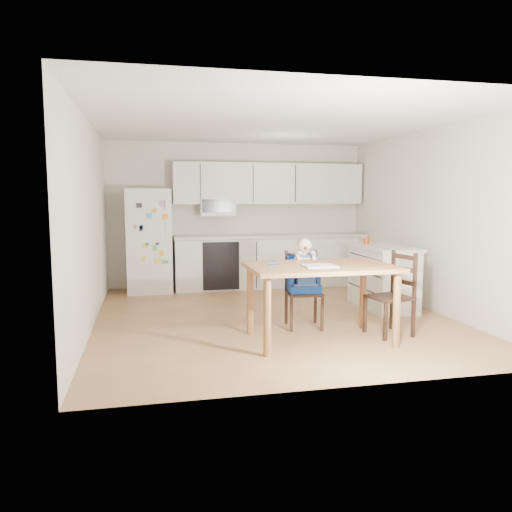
{
  "coord_description": "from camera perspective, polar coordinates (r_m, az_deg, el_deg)",
  "views": [
    {
      "loc": [
        -1.59,
        -6.23,
        1.57
      ],
      "look_at": [
        -0.34,
        -0.56,
        0.88
      ],
      "focal_mm": 35.0,
      "sensor_mm": 36.0,
      "label": 1
    }
  ],
  "objects": [
    {
      "name": "room",
      "position": [
        6.9,
        0.9,
        4.1
      ],
      "size": [
        4.52,
        5.01,
        2.51
      ],
      "color": "brown",
      "rests_on": "ground"
    },
    {
      "name": "refrigerator",
      "position": [
        8.41,
        -12.12,
        1.71
      ],
      "size": [
        0.72,
        0.7,
        1.7
      ],
      "primitive_type": "cube",
      "color": "silver",
      "rests_on": "ground"
    },
    {
      "name": "kitchen_run",
      "position": [
        8.75,
        1.44,
        2.23
      ],
      "size": [
        3.37,
        0.62,
        2.15
      ],
      "color": "silver",
      "rests_on": "ground"
    },
    {
      "name": "kitchen_island",
      "position": [
        7.29,
        14.28,
        -2.31
      ],
      "size": [
        0.63,
        1.2,
        0.89
      ],
      "color": "silver",
      "rests_on": "ground"
    },
    {
      "name": "red_cup",
      "position": [
        7.44,
        12.5,
        1.71
      ],
      "size": [
        0.08,
        0.08,
        0.1
      ],
      "primitive_type": "cylinder",
      "color": "#B43710",
      "rests_on": "kitchen_island"
    },
    {
      "name": "dining_table",
      "position": [
        5.45,
        7.37,
        -2.19
      ],
      "size": [
        1.57,
        1.01,
        0.84
      ],
      "color": "brown",
      "rests_on": "ground"
    },
    {
      "name": "napkin",
      "position": [
        5.31,
        7.23,
        -1.12
      ],
      "size": [
        0.34,
        0.3,
        0.01
      ],
      "primitive_type": "cube",
      "color": "silver",
      "rests_on": "dining_table"
    },
    {
      "name": "toddler_spoon",
      "position": [
        5.4,
        1.95,
        -0.93
      ],
      "size": [
        0.12,
        0.06,
        0.02
      ],
      "primitive_type": "cylinder",
      "rotation": [
        0.0,
        1.57,
        0.35
      ],
      "color": "#0A38AE",
      "rests_on": "dining_table"
    },
    {
      "name": "chair_booster",
      "position": [
        6.04,
        5.44,
        -1.99
      ],
      "size": [
        0.45,
        0.45,
        1.08
      ],
      "rotation": [
        0.0,
        0.0,
        -0.11
      ],
      "color": "black",
      "rests_on": "ground"
    },
    {
      "name": "chair_side",
      "position": [
        5.93,
        15.75,
        -3.54
      ],
      "size": [
        0.49,
        0.49,
        0.95
      ],
      "rotation": [
        0.0,
        0.0,
        -1.39
      ],
      "color": "black",
      "rests_on": "ground"
    }
  ]
}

